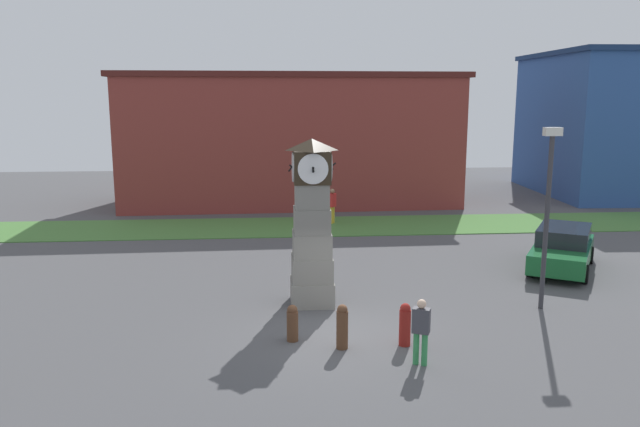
{
  "coord_description": "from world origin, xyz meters",
  "views": [
    {
      "loc": [
        -1.71,
        -15.64,
        6.26
      ],
      "look_at": [
        -0.19,
        3.0,
        2.69
      ],
      "focal_mm": 35.0,
      "sensor_mm": 36.0,
      "label": 1
    }
  ],
  "objects_px": {
    "bollard_far_row": "(292,323)",
    "bollard_mid_row": "(342,326)",
    "clock_tower": "(312,228)",
    "pedestrian_crossing_lot": "(332,204)",
    "street_lamp_near_road": "(548,204)",
    "car_far_lot": "(562,248)",
    "bollard_near_tower": "(405,324)",
    "pedestrian_near_bench": "(421,328)"
  },
  "relations": [
    {
      "from": "clock_tower",
      "to": "bollard_far_row",
      "type": "bearing_deg",
      "value": -103.67
    },
    {
      "from": "street_lamp_near_road",
      "to": "car_far_lot",
      "type": "bearing_deg",
      "value": 57.72
    },
    {
      "from": "bollard_mid_row",
      "to": "clock_tower",
      "type": "bearing_deg",
      "value": 98.37
    },
    {
      "from": "pedestrian_crossing_lot",
      "to": "bollard_near_tower",
      "type": "bearing_deg",
      "value": -88.8
    },
    {
      "from": "clock_tower",
      "to": "pedestrian_near_bench",
      "type": "bearing_deg",
      "value": -64.1
    },
    {
      "from": "bollard_near_tower",
      "to": "pedestrian_crossing_lot",
      "type": "bearing_deg",
      "value": 91.2
    },
    {
      "from": "bollard_mid_row",
      "to": "car_far_lot",
      "type": "xyz_separation_m",
      "value": [
        8.83,
        6.57,
        0.2
      ]
    },
    {
      "from": "bollard_far_row",
      "to": "car_far_lot",
      "type": "distance_m",
      "value": 11.69
    },
    {
      "from": "pedestrian_near_bench",
      "to": "pedestrian_crossing_lot",
      "type": "xyz_separation_m",
      "value": [
        -0.43,
        16.34,
        0.1
      ]
    },
    {
      "from": "clock_tower",
      "to": "car_far_lot",
      "type": "bearing_deg",
      "value": 18.21
    },
    {
      "from": "pedestrian_near_bench",
      "to": "pedestrian_crossing_lot",
      "type": "height_order",
      "value": "pedestrian_crossing_lot"
    },
    {
      "from": "pedestrian_near_bench",
      "to": "pedestrian_crossing_lot",
      "type": "bearing_deg",
      "value": 91.52
    },
    {
      "from": "car_far_lot",
      "to": "street_lamp_near_road",
      "type": "height_order",
      "value": "street_lamp_near_road"
    },
    {
      "from": "clock_tower",
      "to": "car_far_lot",
      "type": "xyz_separation_m",
      "value": [
        9.34,
        3.07,
        -1.57
      ]
    },
    {
      "from": "pedestrian_crossing_lot",
      "to": "clock_tower",
      "type": "bearing_deg",
      "value": -98.71
    },
    {
      "from": "car_far_lot",
      "to": "clock_tower",
      "type": "bearing_deg",
      "value": -161.79
    },
    {
      "from": "clock_tower",
      "to": "pedestrian_near_bench",
      "type": "distance_m",
      "value": 5.31
    },
    {
      "from": "bollard_far_row",
      "to": "bollard_mid_row",
      "type": "bearing_deg",
      "value": -26.01
    },
    {
      "from": "car_far_lot",
      "to": "pedestrian_near_bench",
      "type": "bearing_deg",
      "value": -132.82
    },
    {
      "from": "clock_tower",
      "to": "bollard_mid_row",
      "type": "relative_size",
      "value": 4.36
    },
    {
      "from": "street_lamp_near_road",
      "to": "bollard_mid_row",
      "type": "bearing_deg",
      "value": -158.27
    },
    {
      "from": "bollard_mid_row",
      "to": "car_far_lot",
      "type": "relative_size",
      "value": 0.23
    },
    {
      "from": "bollard_near_tower",
      "to": "street_lamp_near_road",
      "type": "bearing_deg",
      "value": 27.55
    },
    {
      "from": "bollard_far_row",
      "to": "pedestrian_crossing_lot",
      "type": "height_order",
      "value": "pedestrian_crossing_lot"
    },
    {
      "from": "pedestrian_near_bench",
      "to": "bollard_near_tower",
      "type": "bearing_deg",
      "value": 95.63
    },
    {
      "from": "bollard_near_tower",
      "to": "bollard_mid_row",
      "type": "relative_size",
      "value": 0.97
    },
    {
      "from": "pedestrian_near_bench",
      "to": "pedestrian_crossing_lot",
      "type": "relative_size",
      "value": 0.91
    },
    {
      "from": "clock_tower",
      "to": "bollard_far_row",
      "type": "height_order",
      "value": "clock_tower"
    },
    {
      "from": "bollard_near_tower",
      "to": "car_far_lot",
      "type": "distance_m",
      "value": 9.72
    },
    {
      "from": "clock_tower",
      "to": "bollard_near_tower",
      "type": "height_order",
      "value": "clock_tower"
    },
    {
      "from": "bollard_mid_row",
      "to": "pedestrian_near_bench",
      "type": "height_order",
      "value": "pedestrian_near_bench"
    },
    {
      "from": "clock_tower",
      "to": "pedestrian_crossing_lot",
      "type": "height_order",
      "value": "clock_tower"
    },
    {
      "from": "street_lamp_near_road",
      "to": "clock_tower",
      "type": "bearing_deg",
      "value": 171.57
    },
    {
      "from": "bollard_near_tower",
      "to": "pedestrian_crossing_lot",
      "type": "relative_size",
      "value": 0.63
    },
    {
      "from": "bollard_near_tower",
      "to": "pedestrian_near_bench",
      "type": "distance_m",
      "value": 1.23
    },
    {
      "from": "bollard_far_row",
      "to": "clock_tower",
      "type": "bearing_deg",
      "value": 76.33
    },
    {
      "from": "street_lamp_near_road",
      "to": "bollard_far_row",
      "type": "bearing_deg",
      "value": -165.76
    },
    {
      "from": "car_far_lot",
      "to": "bollard_near_tower",
      "type": "bearing_deg",
      "value": -138.01
    },
    {
      "from": "clock_tower",
      "to": "bollard_near_tower",
      "type": "relative_size",
      "value": 4.5
    },
    {
      "from": "bollard_far_row",
      "to": "pedestrian_crossing_lot",
      "type": "distance_m",
      "value": 14.86
    },
    {
      "from": "bollard_near_tower",
      "to": "street_lamp_near_road",
      "type": "xyz_separation_m",
      "value": [
        4.65,
        2.43,
        2.59
      ]
    },
    {
      "from": "bollard_near_tower",
      "to": "bollard_far_row",
      "type": "height_order",
      "value": "bollard_near_tower"
    }
  ]
}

